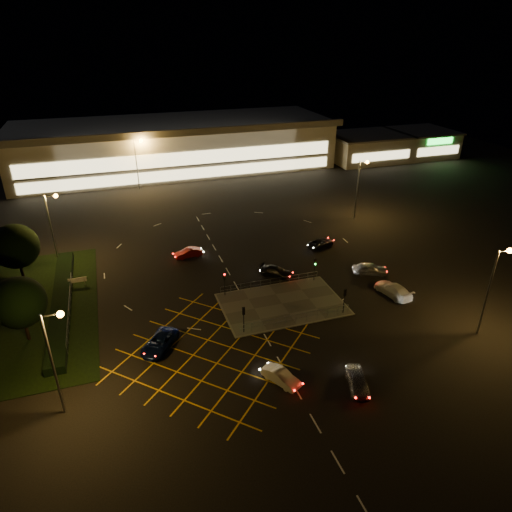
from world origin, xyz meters
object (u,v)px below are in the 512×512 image
object	(u,v)px
car_near_silver	(358,381)
car_left_blue	(160,343)
signal_se	(345,296)
car_east_grey	(321,243)
car_far_dkgrey	(276,272)
signal_nw	(224,279)
signal_sw	(244,315)
signal_ne	(315,265)
car_right_silver	(370,269)
car_circ_red	(188,253)
car_approach_white	(393,289)
car_queue_white	(281,377)

from	to	relation	value
car_near_silver	car_left_blue	xyz separation A→B (m)	(-16.45, 11.44, -0.02)
signal_se	car_east_grey	bearing A→B (deg)	-107.40
car_far_dkgrey	car_left_blue	bearing A→B (deg)	165.18
signal_nw	car_far_dkgrey	xyz separation A→B (m)	(7.79, 2.78, -1.71)
car_near_silver	car_far_dkgrey	xyz separation A→B (m)	(0.33, 22.02, -0.07)
car_left_blue	signal_sw	bearing A→B (deg)	33.63
signal_se	signal_nw	world-z (taller)	same
signal_ne	signal_se	bearing A→B (deg)	-90.00
signal_sw	signal_se	xyz separation A→B (m)	(12.00, 0.00, 0.00)
car_right_silver	car_circ_red	xyz separation A→B (m)	(-22.16, 12.63, -0.13)
signal_nw	car_left_blue	size ratio (longest dim) A/B	0.62
car_right_silver	car_approach_white	bearing A→B (deg)	-160.20
car_east_grey	signal_nw	bearing A→B (deg)	98.88
signal_sw	signal_nw	distance (m)	7.99
car_approach_white	car_left_blue	bearing A→B (deg)	-7.43
car_near_silver	car_left_blue	size ratio (longest dim) A/B	0.84
signal_ne	car_near_silver	xyz separation A→B (m)	(-4.54, -19.24, -1.64)
car_approach_white	car_far_dkgrey	bearing A→B (deg)	-47.52
signal_ne	car_circ_red	distance (m)	18.74
car_queue_white	signal_nw	bearing A→B (deg)	64.75
car_right_silver	signal_se	bearing A→B (deg)	154.24
signal_sw	car_near_silver	world-z (taller)	signal_sw
signal_nw	signal_ne	xyz separation A→B (m)	(12.00, 0.00, 0.00)
car_queue_white	car_circ_red	xyz separation A→B (m)	(-3.29, 28.47, 0.00)
car_far_dkgrey	car_near_silver	bearing A→B (deg)	-137.94
car_far_dkgrey	car_east_grey	size ratio (longest dim) A/B	1.03
car_far_dkgrey	car_right_silver	bearing A→B (deg)	-62.60
signal_se	car_left_blue	world-z (taller)	signal_se
signal_se	car_far_dkgrey	world-z (taller)	signal_se
signal_se	car_approach_white	world-z (taller)	signal_se
signal_sw	signal_nw	xyz separation A→B (m)	(0.00, 7.99, 0.00)
car_queue_white	car_circ_red	bearing A→B (deg)	67.73
signal_nw	car_near_silver	size ratio (longest dim) A/B	0.74
car_far_dkgrey	car_approach_white	xyz separation A→B (m)	(11.98, -9.02, 0.11)
signal_se	car_circ_red	world-z (taller)	signal_se
car_left_blue	car_right_silver	size ratio (longest dim) A/B	1.11
car_queue_white	car_far_dkgrey	distance (m)	20.36
signal_nw	signal_ne	world-z (taller)	same
signal_nw	car_east_grey	distance (m)	19.76
signal_ne	car_east_grey	size ratio (longest dim) A/B	0.72
car_left_blue	signal_se	bearing A→B (deg)	34.30
signal_sw	car_approach_white	size ratio (longest dim) A/B	0.60
signal_sw	car_far_dkgrey	distance (m)	13.40
car_approach_white	signal_ne	bearing A→B (deg)	-49.27
signal_ne	car_queue_white	size ratio (longest dim) A/B	0.80
signal_ne	car_right_silver	distance (m)	8.08
signal_se	car_right_silver	world-z (taller)	signal_se
car_circ_red	car_queue_white	bearing A→B (deg)	-0.46
signal_se	signal_nw	xyz separation A→B (m)	(-12.00, 7.99, 0.00)
signal_se	signal_sw	bearing A→B (deg)	0.00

